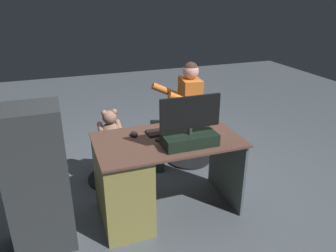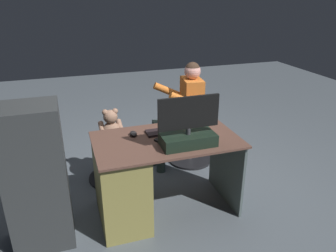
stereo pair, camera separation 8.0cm
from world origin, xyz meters
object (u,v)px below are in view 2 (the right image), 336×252
(desk, at_px, (131,180))
(visitor_chair, at_px, (190,140))
(tv_remote, at_px, (162,142))
(computer_mouse, at_px, (133,134))
(teddy_bear, at_px, (111,126))
(cup, at_px, (201,127))
(monitor, at_px, (188,132))
(office_chair_teddy, at_px, (113,157))
(person, at_px, (184,108))
(keyboard, at_px, (170,131))

(desk, bearing_deg, visitor_chair, -137.19)
(tv_remote, bearing_deg, computer_mouse, -77.60)
(teddy_bear, bearing_deg, visitor_chair, -173.22)
(computer_mouse, xyz_separation_m, teddy_bear, (0.11, -0.55, -0.13))
(computer_mouse, relative_size, cup, 0.99)
(monitor, relative_size, tv_remote, 3.31)
(cup, xyz_separation_m, office_chair_teddy, (0.70, -0.64, -0.51))
(computer_mouse, height_order, office_chair_teddy, computer_mouse)
(computer_mouse, bearing_deg, tv_remote, 131.70)
(person, bearing_deg, desk, 45.72)
(monitor, xyz_separation_m, teddy_bear, (0.49, -0.87, -0.23))
(desk, bearing_deg, person, -134.28)
(cup, xyz_separation_m, tv_remote, (0.39, 0.11, -0.04))
(keyboard, xyz_separation_m, office_chair_teddy, (0.44, -0.56, -0.47))
(person, bearing_deg, computer_mouse, 42.49)
(office_chair_teddy, distance_m, visitor_chair, 0.92)
(desk, distance_m, keyboard, 0.54)
(monitor, relative_size, keyboard, 1.18)
(desk, xyz_separation_m, person, (-0.77, -0.79, 0.30))
(keyboard, distance_m, person, 0.77)
(teddy_bear, height_order, person, person)
(keyboard, xyz_separation_m, cup, (-0.26, 0.08, 0.04))
(keyboard, bearing_deg, visitor_chair, -125.19)
(monitor, distance_m, cup, 0.31)
(monitor, height_order, cup, monitor)
(keyboard, relative_size, person, 0.36)
(keyboard, relative_size, tv_remote, 2.80)
(office_chair_teddy, bearing_deg, computer_mouse, 101.99)
(teddy_bear, bearing_deg, keyboard, 127.39)
(computer_mouse, height_order, tv_remote, computer_mouse)
(cup, distance_m, visitor_chair, 0.94)
(office_chair_teddy, distance_m, person, 0.93)
(visitor_chair, relative_size, person, 0.44)
(monitor, bearing_deg, teddy_bear, -60.55)
(teddy_bear, bearing_deg, office_chair_teddy, 90.00)
(tv_remote, bearing_deg, cup, 166.63)
(computer_mouse, height_order, teddy_bear, teddy_bear)
(desk, distance_m, person, 1.15)
(office_chair_teddy, bearing_deg, keyboard, 127.98)
(monitor, distance_m, keyboard, 0.32)
(keyboard, height_order, cup, cup)
(cup, xyz_separation_m, person, (-0.12, -0.75, -0.09))
(keyboard, height_order, office_chair_teddy, keyboard)
(keyboard, bearing_deg, cup, 162.62)
(cup, bearing_deg, monitor, 46.14)
(cup, bearing_deg, visitor_chair, -105.96)
(keyboard, distance_m, visitor_chair, 0.95)
(monitor, distance_m, tv_remote, 0.24)
(tv_remote, xyz_separation_m, person, (-0.51, -0.86, -0.05))
(keyboard, bearing_deg, monitor, 100.31)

